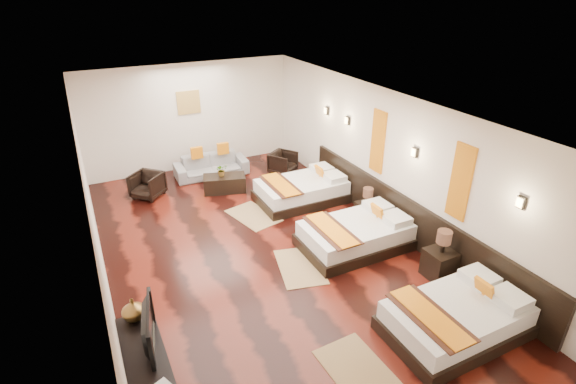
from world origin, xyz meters
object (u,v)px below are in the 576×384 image
tv (143,328)px  sofa (211,166)px  bed_near (457,318)px  coffee_table (225,183)px  table_plant (222,170)px  nightstand_b (367,210)px  armchair_left (147,185)px  nightstand_a (440,261)px  bed_far (302,190)px  armchair_right (283,163)px  bed_mid (356,234)px  figurine (133,309)px  tv_console (149,376)px

tv → sofa: bearing=-13.9°
bed_near → sofa: (-1.46, 7.08, 0.01)m
bed_near → tv: 4.35m
coffee_table → table_plant: (-0.04, 0.04, 0.35)m
nightstand_b → coffee_table: bearing=128.5°
coffee_table → nightstand_b: bearing=-51.5°
tv → armchair_left: 5.47m
nightstand_a → nightstand_b: 2.13m
bed_far → nightstand_a: bearing=-78.3°
nightstand_a → coffee_table: 5.38m
bed_near → armchair_right: (0.30, 6.40, 0.02)m
bed_far → table_plant: bed_far is taller
bed_mid → nightstand_a: 1.61m
armchair_left → table_plant: 1.78m
bed_mid → coffee_table: (-1.46, 3.48, -0.07)m
armchair_right → table_plant: bearing=156.8°
bed_far → figurine: (-4.20, -3.01, 0.44)m
nightstand_a → nightstand_b: size_ratio=1.16×
bed_mid → table_plant: bearing=113.1°
table_plant → figurine: bearing=-121.8°
nightstand_a → coffee_table: bearing=114.2°
bed_near → figurine: bearing=157.6°
sofa → armchair_right: (1.76, -0.68, 0.01)m
bed_near → tv_console: size_ratio=1.13×
bed_far → armchair_left: bed_far is taller
tv → sofa: (2.69, 5.90, -0.54)m
figurine → armchair_right: figurine is taller
figurine → table_plant: bearing=58.2°
coffee_table → nightstand_a: bearing=-65.8°
bed_far → tv_console: 5.67m
bed_near → sofa: 7.23m
bed_far → figurine: figurine is taller
bed_near → tv: (-4.15, 1.18, 0.55)m
figurine → armchair_left: bearing=78.3°
armchair_right → table_plant: size_ratio=2.12×
tv_console → bed_mid: bearing=21.1°
bed_near → nightstand_a: nightstand_a is taller
sofa → table_plant: 1.05m
tv → table_plant: 5.56m
tv → bed_mid: bearing=-61.1°
tv → figurine: tv is taller
figurine → bed_mid: bearing=11.1°
table_plant → sofa: bearing=87.6°
armchair_right → nightstand_a: bearing=-118.8°
tv → nightstand_b: bearing=-56.4°
bed_mid → table_plant: (-1.50, 3.52, 0.28)m
figurine → armchair_right: bearing=46.1°
bed_mid → tv: 4.40m
tv → figurine: bearing=15.8°
nightstand_a → nightstand_b: nightstand_a is taller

